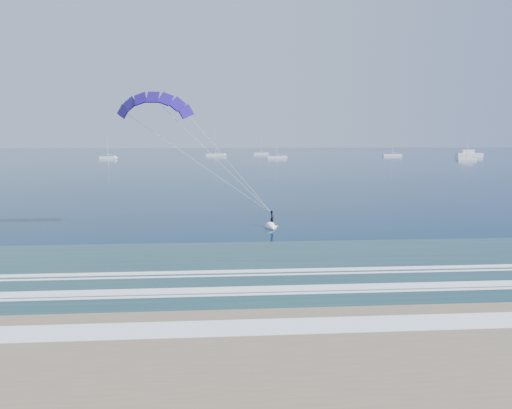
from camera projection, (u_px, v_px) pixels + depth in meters
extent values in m
plane|color=#072A3C|center=(186.00, 327.00, 23.28)|extent=(900.00, 900.00, 0.00)
cube|color=#1E423F|center=(196.00, 279.00, 31.17)|extent=(600.00, 22.00, 0.03)
cube|color=white|center=(188.00, 315.00, 24.75)|extent=(600.00, 0.90, 0.07)
cube|color=white|center=(193.00, 291.00, 28.70)|extent=(600.00, 1.10, 0.07)
cube|color=white|center=(197.00, 272.00, 32.65)|extent=(600.00, 0.70, 0.07)
cube|color=white|center=(185.00, 329.00, 22.77)|extent=(600.00, 2.00, 0.02)
cube|color=#74BC16|center=(272.00, 226.00, 49.82)|extent=(1.39, 0.45, 0.08)
imported|color=black|center=(272.00, 218.00, 49.70)|extent=(0.48, 0.67, 1.71)
cone|color=white|center=(272.00, 228.00, 48.52)|extent=(1.31, 1.74, 1.10)
cube|color=white|center=(469.00, 155.00, 238.66)|extent=(13.62, 3.63, 2.00)
cube|color=white|center=(467.00, 151.00, 238.31)|extent=(6.36, 2.91, 1.82)
cylinder|color=silver|center=(468.00, 148.00, 238.04)|extent=(0.16, 0.16, 2.00)
cube|color=white|center=(108.00, 158.00, 214.99)|extent=(7.59, 2.40, 1.20)
cylinder|color=silver|center=(107.00, 146.00, 214.24)|extent=(0.18, 0.18, 9.38)
cylinder|color=silver|center=(110.00, 155.00, 214.88)|extent=(2.60, 0.12, 0.12)
cube|color=white|center=(216.00, 155.00, 251.98)|extent=(10.50, 2.40, 1.20)
cylinder|color=silver|center=(215.00, 142.00, 250.98)|extent=(0.18, 0.18, 12.71)
cylinder|color=silver|center=(218.00, 152.00, 251.87)|extent=(2.60, 0.12, 0.12)
cube|color=white|center=(277.00, 157.00, 219.58)|extent=(8.99, 2.40, 1.20)
cylinder|color=silver|center=(277.00, 144.00, 218.69)|extent=(0.18, 0.18, 11.24)
cylinder|color=silver|center=(279.00, 154.00, 219.46)|extent=(2.60, 0.12, 0.12)
cube|color=white|center=(261.00, 154.00, 271.25)|extent=(8.33, 2.40, 1.20)
cylinder|color=silver|center=(261.00, 144.00, 270.43)|extent=(0.18, 0.18, 10.18)
cylinder|color=silver|center=(263.00, 151.00, 271.13)|extent=(2.60, 0.12, 0.12)
cube|color=white|center=(392.00, 155.00, 245.64)|extent=(10.06, 2.40, 1.20)
cylinder|color=silver|center=(393.00, 143.00, 244.67)|extent=(0.18, 0.18, 12.35)
cylinder|color=silver|center=(394.00, 153.00, 245.52)|extent=(2.60, 0.12, 0.12)
cube|color=white|center=(466.00, 159.00, 201.88)|extent=(8.37, 2.40, 1.20)
cylinder|color=silver|center=(467.00, 146.00, 201.06)|extent=(0.18, 0.18, 10.19)
cylinder|color=silver|center=(469.00, 156.00, 201.76)|extent=(2.60, 0.12, 0.12)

